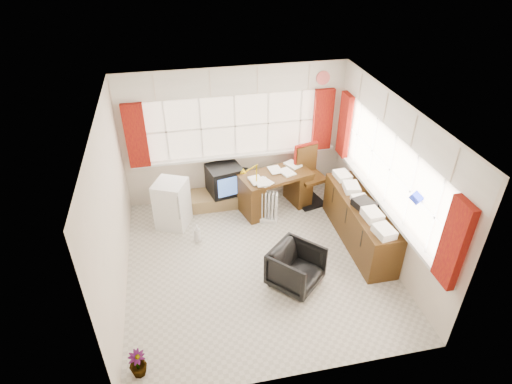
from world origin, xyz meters
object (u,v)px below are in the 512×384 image
(credenza, at_px, (359,221))
(tv_bench, at_px, (210,200))
(radiator, at_px, (266,209))
(desk_lamp, at_px, (257,170))
(mini_fridge, at_px, (172,204))
(office_chair, at_px, (296,268))
(crt_tv, at_px, (225,179))
(task_chair, at_px, (308,172))
(desk, at_px, (275,189))

(credenza, xyz_separation_m, tv_bench, (-2.28, 1.52, -0.27))
(radiator, bearing_deg, desk_lamp, 138.02)
(radiator, height_order, credenza, credenza)
(mini_fridge, bearing_deg, desk_lamp, -4.35)
(office_chair, distance_m, mini_fridge, 2.48)
(radiator, distance_m, crt_tv, 0.98)
(credenza, bearing_deg, desk_lamp, 147.42)
(tv_bench, bearing_deg, mini_fridge, -147.08)
(mini_fridge, bearing_deg, tv_bench, 32.92)
(credenza, bearing_deg, office_chair, -149.84)
(desk_lamp, xyz_separation_m, credenza, (1.51, -0.97, -0.60))
(desk_lamp, height_order, radiator, desk_lamp)
(desk_lamp, xyz_separation_m, task_chair, (1.04, 0.38, -0.39))
(task_chair, bearing_deg, crt_tv, 172.52)
(crt_tv, bearing_deg, credenza, -37.87)
(credenza, height_order, mini_fridge, mini_fridge)
(task_chair, distance_m, radiator, 1.10)
(credenza, relative_size, crt_tv, 2.93)
(desk, xyz_separation_m, mini_fridge, (-1.85, -0.12, 0.02))
(task_chair, distance_m, office_chair, 2.27)
(tv_bench, relative_size, mini_fridge, 1.64)
(desk_lamp, relative_size, office_chair, 0.56)
(office_chair, xyz_separation_m, crt_tv, (-0.70, 2.29, 0.20))
(desk, relative_size, credenza, 0.69)
(office_chair, bearing_deg, radiator, 49.87)
(task_chair, xyz_separation_m, office_chair, (-0.82, -2.09, -0.29))
(credenza, distance_m, crt_tv, 2.52)
(office_chair, height_order, mini_fridge, mini_fridge)
(credenza, bearing_deg, desk, 132.98)
(task_chair, bearing_deg, office_chair, -111.43)
(tv_bench, relative_size, crt_tv, 2.05)
(tv_bench, bearing_deg, task_chair, -5.50)
(desk_lamp, distance_m, office_chair, 1.86)
(desk_lamp, bearing_deg, office_chair, -82.58)
(desk, relative_size, tv_bench, 0.99)
(task_chair, relative_size, tv_bench, 0.81)
(task_chair, height_order, radiator, task_chair)
(desk, height_order, mini_fridge, mini_fridge)
(radiator, bearing_deg, mini_fridge, 171.46)
(desk, height_order, desk_lamp, desk_lamp)
(office_chair, bearing_deg, task_chair, 25.56)
(tv_bench, bearing_deg, crt_tv, 4.97)
(desk_lamp, xyz_separation_m, tv_bench, (-0.77, 0.55, -0.87))
(crt_tv, height_order, mini_fridge, mini_fridge)
(radiator, bearing_deg, tv_bench, 143.12)
(crt_tv, bearing_deg, mini_fridge, -154.34)
(desk, distance_m, office_chair, 1.95)
(credenza, relative_size, mini_fridge, 2.34)
(crt_tv, bearing_deg, desk_lamp, -50.58)
(radiator, bearing_deg, credenza, -31.45)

